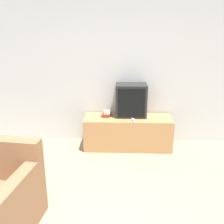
{
  "coord_description": "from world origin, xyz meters",
  "views": [
    {
      "loc": [
        0.64,
        -1.55,
        2.02
      ],
      "look_at": [
        0.48,
        2.39,
        0.74
      ],
      "focal_mm": 42.0,
      "sensor_mm": 36.0,
      "label": 1
    }
  ],
  "objects_px": {
    "tv_stand": "(128,132)",
    "book_stack": "(106,114)",
    "television": "(131,100)",
    "remote_on_stand": "(133,120)"
  },
  "relations": [
    {
      "from": "television",
      "to": "book_stack",
      "type": "bearing_deg",
      "value": -175.6
    },
    {
      "from": "tv_stand",
      "to": "television",
      "type": "bearing_deg",
      "value": 61.21
    },
    {
      "from": "tv_stand",
      "to": "book_stack",
      "type": "relative_size",
      "value": 6.89
    },
    {
      "from": "book_stack",
      "to": "remote_on_stand",
      "type": "height_order",
      "value": "book_stack"
    },
    {
      "from": "book_stack",
      "to": "remote_on_stand",
      "type": "xyz_separation_m",
      "value": [
        0.46,
        -0.24,
        -0.02
      ]
    },
    {
      "from": "book_stack",
      "to": "television",
      "type": "bearing_deg",
      "value": 4.4
    },
    {
      "from": "television",
      "to": "remote_on_stand",
      "type": "distance_m",
      "value": 0.38
    },
    {
      "from": "television",
      "to": "book_stack",
      "type": "xyz_separation_m",
      "value": [
        -0.43,
        -0.03,
        -0.24
      ]
    },
    {
      "from": "television",
      "to": "remote_on_stand",
      "type": "height_order",
      "value": "television"
    },
    {
      "from": "tv_stand",
      "to": "book_stack",
      "type": "height_order",
      "value": "book_stack"
    }
  ]
}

